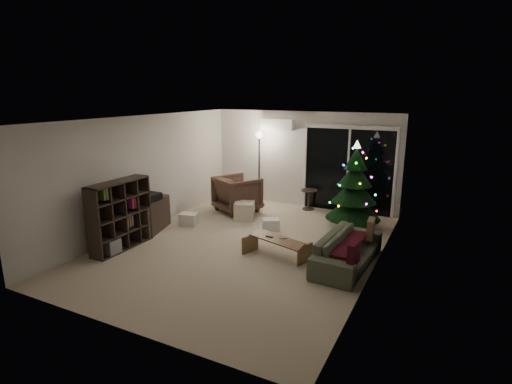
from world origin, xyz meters
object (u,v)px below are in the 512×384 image
Objects in this scene: media_cabinet at (151,216)px; sofa at (348,250)px; bookshelf at (114,214)px; armchair at (237,194)px; christmas_tree at (355,185)px; coffee_table at (277,248)px.

sofa is at bearing -13.53° from media_cabinet.
bookshelf is 1.20× the size of media_cabinet.
sofa is at bearing 177.49° from armchair.
armchair is 3.00m from christmas_tree.
armchair reaches higher than media_cabinet.
media_cabinet is 2.37m from armchair.
sofa is 1.28m from coffee_table.
bookshelf is 1.35× the size of armchair.
christmas_tree reaches higher than sofa.
christmas_tree is at bearing 13.86° from media_cabinet.
bookshelf reaches higher than coffee_table.
sofa is (4.30, 0.17, -0.07)m from media_cabinet.
media_cabinet reaches higher than coffee_table.
christmas_tree is (3.89, 3.25, 0.31)m from bookshelf.
sofa is 2.20m from christmas_tree.
armchair is 0.51× the size of christmas_tree.
armchair is at bearing 62.45° from sofa.
armchair is 0.86× the size of coffee_table.
media_cabinet reaches higher than sofa.
bookshelf is at bearing -145.15° from coffee_table.
media_cabinet is (0.00, 1.03, -0.32)m from bookshelf.
christmas_tree is at bearing -150.80° from armchair.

